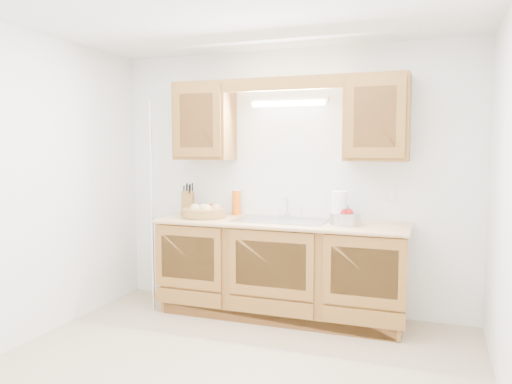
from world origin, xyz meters
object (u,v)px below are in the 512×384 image
at_px(apple_bowl, 345,218).
at_px(knife_block, 188,202).
at_px(fruit_basket, 204,211).
at_px(paper_towel, 340,208).

bearing_deg(apple_bowl, knife_block, 173.88).
xyz_separation_m(fruit_basket, knife_block, (-0.27, 0.18, 0.06)).
height_order(fruit_basket, knife_block, knife_block).
bearing_deg(knife_block, fruit_basket, -53.60).
xyz_separation_m(fruit_basket, paper_towel, (1.30, 0.03, 0.09)).
bearing_deg(paper_towel, apple_bowl, -20.15).
xyz_separation_m(knife_block, apple_bowl, (1.62, -0.17, -0.06)).
relative_size(knife_block, apple_bowl, 0.93).
bearing_deg(fruit_basket, paper_towel, 1.19).
xyz_separation_m(paper_towel, apple_bowl, (0.05, -0.02, -0.08)).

